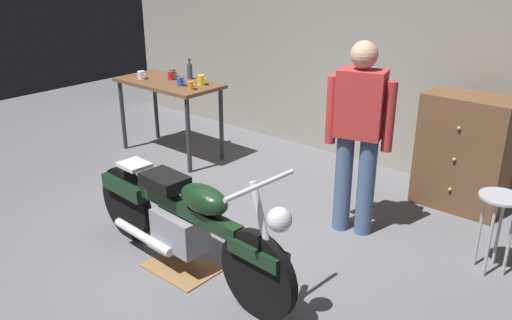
# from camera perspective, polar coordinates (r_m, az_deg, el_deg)

# --- Properties ---
(ground_plane) EXTENTS (12.00, 12.00, 0.00)m
(ground_plane) POSITION_cam_1_polar(r_m,az_deg,el_deg) (4.38, -6.19, -10.49)
(ground_plane) COLOR slate
(back_wall) EXTENTS (8.00, 0.12, 3.10)m
(back_wall) POSITION_cam_1_polar(r_m,az_deg,el_deg) (6.02, 13.34, 13.75)
(back_wall) COLOR gray
(back_wall) RESTS_ON ground_plane
(workbench) EXTENTS (1.30, 0.64, 0.90)m
(workbench) POSITION_cam_1_polar(r_m,az_deg,el_deg) (6.33, -9.36, 7.37)
(workbench) COLOR brown
(workbench) RESTS_ON ground_plane
(motorcycle) EXTENTS (2.19, 0.60, 1.00)m
(motorcycle) POSITION_cam_1_polar(r_m,az_deg,el_deg) (4.01, -7.73, -6.43)
(motorcycle) COLOR black
(motorcycle) RESTS_ON ground_plane
(person_standing) EXTENTS (0.55, 0.31, 1.67)m
(person_standing) POSITION_cam_1_polar(r_m,az_deg,el_deg) (4.47, 10.98, 3.05)
(person_standing) COLOR #496188
(person_standing) RESTS_ON ground_plane
(shop_stool) EXTENTS (0.32, 0.32, 0.64)m
(shop_stool) POSITION_cam_1_polar(r_m,az_deg,el_deg) (4.36, 24.66, -5.20)
(shop_stool) COLOR #B2B2B7
(shop_stool) RESTS_ON ground_plane
(wooden_dresser) EXTENTS (0.80, 0.47, 1.10)m
(wooden_dresser) POSITION_cam_1_polar(r_m,az_deg,el_deg) (5.34, 21.45, 0.74)
(wooden_dresser) COLOR brown
(wooden_dresser) RESTS_ON ground_plane
(drip_tray) EXTENTS (0.56, 0.40, 0.01)m
(drip_tray) POSITION_cam_1_polar(r_m,az_deg,el_deg) (4.28, -8.01, -11.37)
(drip_tray) COLOR olive
(drip_tray) RESTS_ON ground_plane
(mug_blue_enamel) EXTENTS (0.11, 0.08, 0.10)m
(mug_blue_enamel) POSITION_cam_1_polar(r_m,az_deg,el_deg) (6.06, -8.13, 8.36)
(mug_blue_enamel) COLOR #2D51AD
(mug_blue_enamel) RESTS_ON workbench
(mug_orange_travel) EXTENTS (0.11, 0.07, 0.09)m
(mug_orange_travel) POSITION_cam_1_polar(r_m,az_deg,el_deg) (5.88, -7.02, 7.97)
(mug_orange_travel) COLOR orange
(mug_orange_travel) RESTS_ON workbench
(mug_white_ceramic) EXTENTS (0.12, 0.09, 0.09)m
(mug_white_ceramic) POSITION_cam_1_polar(r_m,az_deg,el_deg) (6.48, -12.23, 8.93)
(mug_white_ceramic) COLOR white
(mug_white_ceramic) RESTS_ON workbench
(mug_red_diner) EXTENTS (0.11, 0.07, 0.10)m
(mug_red_diner) POSITION_cam_1_polar(r_m,az_deg,el_deg) (6.37, -9.14, 8.96)
(mug_red_diner) COLOR red
(mug_red_diner) RESTS_ON workbench
(mug_green_speckled) EXTENTS (0.11, 0.07, 0.10)m
(mug_green_speckled) POSITION_cam_1_polar(r_m,az_deg,el_deg) (6.49, -8.94, 9.23)
(mug_green_speckled) COLOR #3D7F4C
(mug_green_speckled) RESTS_ON workbench
(mug_yellow_tall) EXTENTS (0.12, 0.09, 0.11)m
(mug_yellow_tall) POSITION_cam_1_polar(r_m,az_deg,el_deg) (6.07, -5.91, 8.57)
(mug_yellow_tall) COLOR yellow
(mug_yellow_tall) RESTS_ON workbench
(bottle) EXTENTS (0.06, 0.06, 0.24)m
(bottle) POSITION_cam_1_polar(r_m,az_deg,el_deg) (6.36, -7.15, 9.49)
(bottle) COLOR #3F4C59
(bottle) RESTS_ON workbench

